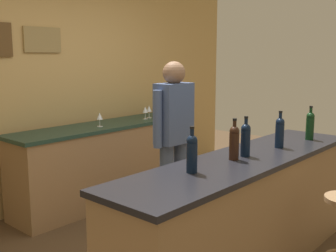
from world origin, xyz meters
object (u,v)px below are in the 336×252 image
Objects in this scene: wine_bottle_a at (192,152)px; wine_bottle_e at (310,125)px; wine_bottle_b at (234,141)px; coffee_mug at (170,111)px; bartender at (174,135)px; wine_bottle_d at (280,131)px; wine_bottle_c at (246,139)px; wine_glass_c at (149,109)px; wine_glass_b at (145,110)px; wine_glass_a at (100,117)px.

wine_bottle_a and wine_bottle_e have the same top height.
coffee_mug is at bearing 52.24° from wine_bottle_b.
bartender reaches higher than wine_bottle_d.
bartender is 0.98m from wine_bottle_b.
bartender is 0.94m from wine_bottle_c.
wine_bottle_a is 1.00× the size of wine_bottle_c.
wine_glass_c is at bearing 88.19° from wine_bottle_e.
wine_bottle_a is at bearing -135.63° from coffee_mug.
wine_bottle_d is at bearing -102.76° from wine_glass_b.
wine_bottle_e is 1.97× the size of wine_glass_a.
wine_bottle_d is 0.49m from wine_bottle_e.
wine_glass_a is at bearing 97.46° from wine_bottle_d.
wine_glass_b is at bearing 0.80° from wine_glass_a.
wine_bottle_d is at bearing -114.75° from coffee_mug.
wine_glass_b is at bearing -177.00° from coffee_mug.
wine_bottle_c is at bearing -114.72° from wine_glass_b.
wine_bottle_a is at bearing 175.26° from wine_bottle_e.
wine_bottle_b is 1.09m from wine_bottle_e.
coffee_mug is (1.16, 1.08, 0.01)m from bartender.
wine_bottle_d is at bearing -6.76° from wine_bottle_c.
wine_bottle_b is 1.97× the size of wine_glass_b.
wine_glass_c is at bearing 54.27° from bartender.
wine_bottle_b is 1.00× the size of wine_bottle_d.
wine_bottle_d is 2.24m from coffee_mug.
wine_bottle_c and wine_bottle_e have the same top height.
wine_bottle_c is at bearing -116.72° from wine_glass_c.
wine_bottle_a is at bearing -129.48° from wine_glass_c.
wine_bottle_e is (0.49, -0.05, 0.00)m from wine_bottle_d.
wine_glass_b and wine_glass_c have the same top height.
wine_bottle_d is 2.11m from wine_glass_c.
wine_glass_b is (1.52, 1.93, -0.05)m from wine_bottle_a.
wine_bottle_b is at bearing -112.22° from bartender.
coffee_mug is (1.53, 1.97, -0.11)m from wine_bottle_b.
wine_bottle_d and wine_bottle_e have the same top height.
wine_bottle_c is 1.97× the size of wine_glass_a.
wine_bottle_a is at bearing 175.75° from wine_bottle_d.
wine_bottle_b is 2.50m from coffee_mug.
wine_bottle_b is 0.15m from wine_bottle_c.
wine_bottle_b is at bearing -2.31° from wine_bottle_a.
wine_bottle_c is 1.00× the size of wine_bottle_d.
wine_bottle_b reaches higher than wine_glass_a.
bartender is 0.99m from wine_bottle_d.
bartender is 1.22m from wine_bottle_a.
wine_bottle_c is 0.45m from wine_bottle_d.
wine_bottle_b is 1.97m from wine_glass_a.
wine_bottle_e is at bearing -4.74° from wine_bottle_a.
wine_bottle_a is 2.08m from wine_glass_a.
wine_bottle_a is (-0.84, -0.88, 0.12)m from bartender.
wine_bottle_b is 0.59m from wine_bottle_d.
wine_bottle_c is (0.62, -0.03, 0.00)m from wine_bottle_a.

